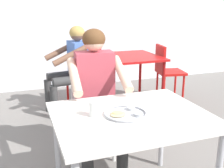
% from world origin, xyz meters
% --- Properties ---
extents(table_foreground, '(1.06, 0.86, 0.72)m').
position_xyz_m(table_foreground, '(0.03, 0.03, 0.65)').
color(table_foreground, silver).
rests_on(table_foreground, ground).
extents(thali_tray, '(0.29, 0.29, 0.03)m').
position_xyz_m(thali_tray, '(-0.02, 0.03, 0.74)').
color(thali_tray, '#B7BABF').
rests_on(thali_tray, table_foreground).
extents(drinking_cup, '(0.07, 0.07, 0.10)m').
position_xyz_m(drinking_cup, '(-0.22, 0.08, 0.78)').
color(drinking_cup, white).
rests_on(drinking_cup, table_foreground).
extents(chair_foreground, '(0.42, 0.46, 0.86)m').
position_xyz_m(chair_foreground, '(-0.02, 0.89, 0.49)').
color(chair_foreground, silver).
rests_on(chair_foreground, ground).
extents(diner_foreground, '(0.52, 0.57, 1.25)m').
position_xyz_m(diner_foreground, '(-0.04, 0.67, 0.74)').
color(diner_foreground, '#2E2E2E').
rests_on(diner_foreground, ground).
extents(table_background_red, '(0.95, 0.88, 0.74)m').
position_xyz_m(table_background_red, '(0.80, 2.03, 0.65)').
color(table_background_red, '#B71414').
rests_on(table_background_red, ground).
extents(chair_red_left, '(0.46, 0.49, 0.90)m').
position_xyz_m(chair_red_left, '(0.23, 2.04, 0.52)').
color(chair_red_left, '#A51412').
rests_on(chair_red_left, ground).
extents(chair_red_right, '(0.45, 0.45, 0.87)m').
position_xyz_m(chair_red_right, '(1.46, 2.00, 0.51)').
color(chair_red_right, red).
rests_on(chair_red_right, ground).
extents(patron_background, '(0.59, 0.54, 1.18)m').
position_xyz_m(patron_background, '(0.01, 2.02, 0.71)').
color(patron_background, '#363636').
rests_on(patron_background, ground).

